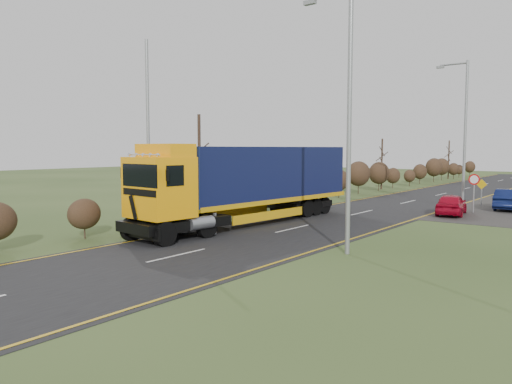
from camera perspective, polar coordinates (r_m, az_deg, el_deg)
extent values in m
plane|color=#32461E|center=(22.27, -1.48, -5.57)|extent=(160.00, 160.00, 0.00)
cube|color=black|center=(30.59, 10.39, -2.74)|extent=(8.00, 120.00, 0.02)
cube|color=#2D2B28|center=(37.94, 26.22, -1.68)|extent=(6.00, 18.00, 0.02)
cube|color=#BF9411|center=(32.43, 4.56, -2.20)|extent=(0.12, 116.00, 0.01)
cube|color=#BF9411|center=(29.11, 16.90, -3.22)|extent=(0.12, 116.00, 0.01)
cube|color=silver|center=(19.38, -9.00, -7.14)|extent=(0.12, 3.00, 0.01)
cube|color=silver|center=(25.45, 4.21, -4.18)|extent=(0.12, 3.00, 0.01)
cube|color=silver|center=(32.37, 12.01, -2.31)|extent=(0.12, 3.00, 0.01)
cube|color=silver|center=(39.70, 16.99, -1.08)|extent=(0.12, 3.00, 0.01)
cube|color=silver|center=(47.25, 20.40, -0.24)|extent=(0.12, 3.00, 0.01)
cube|color=silver|center=(54.92, 22.86, 0.37)|extent=(0.12, 3.00, 0.01)
cube|color=silver|center=(62.68, 24.72, 0.83)|extent=(0.12, 3.00, 0.01)
cube|color=silver|center=(70.49, 26.17, 1.19)|extent=(0.12, 3.00, 0.01)
ellipsoid|color=black|center=(23.87, -19.04, -2.37)|extent=(1.21, 1.57, 1.39)
ellipsoid|color=black|center=(26.21, -11.74, -0.79)|extent=(1.58, 2.06, 1.82)
ellipsoid|color=black|center=(28.93, -5.73, 0.52)|extent=(1.96, 2.55, 2.25)
ellipsoid|color=black|center=(31.99, -0.88, 0.75)|extent=(1.83, 2.38, 2.10)
ellipsoid|color=black|center=(35.20, 3.27, 0.43)|extent=(1.37, 1.78, 1.57)
ellipsoid|color=black|center=(38.63, 6.48, 0.58)|extent=(1.20, 1.56, 1.38)
ellipsoid|color=black|center=(42.01, 9.46, 1.35)|extent=(1.55, 2.02, 1.78)
ellipsoid|color=black|center=(45.63, 11.64, 2.06)|extent=(1.95, 2.53, 2.24)
ellipsoid|color=black|center=(49.18, 13.88, 2.12)|extent=(1.85, 2.41, 2.13)
ellipsoid|color=black|center=(52.97, 15.39, 1.82)|extent=(1.40, 1.81, 1.61)
ellipsoid|color=black|center=(56.61, 17.15, 1.78)|extent=(1.19, 1.55, 1.37)
ellipsoid|color=black|center=(60.45, 18.23, 2.23)|extent=(1.52, 1.97, 1.75)
ellipsoid|color=black|center=(64.13, 19.68, 2.68)|extent=(1.93, 2.51, 2.22)
ellipsoid|color=black|center=(68.04, 20.45, 2.73)|extent=(1.88, 2.44, 2.16)
ellipsoid|color=black|center=(71.79, 21.65, 2.46)|extent=(1.43, 1.85, 1.64)
ellipsoid|color=black|center=(75.75, 22.20, 2.38)|extent=(1.19, 1.55, 1.37)
ellipsoid|color=black|center=(79.51, 23.25, 2.66)|extent=(1.49, 1.93, 1.71)
cylinder|color=#36261B|center=(29.22, -6.48, 2.89)|extent=(0.18, 0.18, 6.05)
cylinder|color=#36261B|center=(51.22, 14.18, 3.11)|extent=(0.18, 0.18, 5.06)
cylinder|color=#36261B|center=(71.94, 21.16, 3.46)|extent=(0.18, 0.18, 5.15)
cube|color=black|center=(23.00, -9.18, -3.49)|extent=(2.82, 4.87, 0.46)
cube|color=#FFA10B|center=(22.20, -10.96, 0.54)|extent=(2.72, 2.44, 2.65)
cube|color=black|center=(21.73, -12.99, -4.46)|extent=(2.55, 0.33, 0.56)
cube|color=black|center=(21.88, -13.88, -1.72)|extent=(0.61, 0.07, 1.10)
cube|color=black|center=(21.22, -12.44, -1.90)|extent=(0.61, 0.07, 1.10)
cube|color=black|center=(21.45, -13.18, 1.84)|extent=(2.39, 0.26, 0.97)
cube|color=black|center=(21.48, -13.21, -0.06)|extent=(2.34, 0.22, 0.29)
cube|color=#FFA10B|center=(22.37, -10.34, 4.71)|extent=(2.65, 1.63, 0.57)
cylinder|color=silver|center=(21.57, -12.74, 4.17)|extent=(2.24, 0.24, 0.06)
cube|color=black|center=(22.74, -15.06, 2.10)|extent=(0.09, 0.13, 0.46)
cube|color=black|center=(20.50, -10.09, 1.90)|extent=(0.09, 0.13, 0.46)
cylinder|color=gray|center=(24.12, -10.39, -3.00)|extent=(0.68, 1.37, 0.57)
cylinder|color=gray|center=(22.45, -6.37, -3.54)|extent=(0.68, 1.37, 0.57)
cube|color=#E5A810|center=(27.86, 0.76, -0.84)|extent=(3.59, 13.00, 0.24)
cube|color=black|center=(27.74, 0.76, 2.29)|extent=(3.54, 12.59, 2.80)
cube|color=#111C47|center=(32.94, 7.26, 2.68)|extent=(2.52, 0.27, 2.80)
cube|color=#111C47|center=(23.06, -8.55, 1.69)|extent=(2.52, 0.27, 2.80)
cube|color=black|center=(31.09, 5.03, -1.34)|extent=(2.64, 3.85, 0.36)
cube|color=#E5A810|center=(27.91, -2.54, -2.26)|extent=(0.51, 5.59, 0.46)
cube|color=#E5A810|center=(26.39, 1.59, -2.68)|extent=(0.51, 5.59, 0.46)
cylinder|color=black|center=(22.78, -14.02, -4.13)|extent=(0.41, 1.08, 1.06)
cylinder|color=black|center=(21.16, -10.39, -4.75)|extent=(0.41, 1.08, 1.06)
cylinder|color=black|center=(24.42, -9.33, -3.44)|extent=(0.41, 1.08, 1.06)
cylinder|color=black|center=(22.92, -5.66, -3.95)|extent=(0.41, 1.08, 1.06)
cylinder|color=black|center=(30.94, 2.44, -1.60)|extent=(0.41, 1.08, 1.06)
cylinder|color=black|center=(29.77, 5.81, -1.89)|extent=(0.41, 1.08, 1.06)
cylinder|color=black|center=(31.77, 3.50, -1.43)|extent=(0.41, 1.08, 1.06)
cylinder|color=black|center=(30.63, 6.82, -1.70)|extent=(0.41, 1.08, 1.06)
cylinder|color=black|center=(32.61, 4.50, -1.27)|extent=(0.41, 1.08, 1.06)
cylinder|color=black|center=(31.51, 7.76, -1.52)|extent=(0.41, 1.08, 1.06)
imported|color=#AC081F|center=(32.82, 21.42, -1.34)|extent=(2.18, 4.08, 1.32)
imported|color=#0B143E|center=(37.18, 26.91, -0.78)|extent=(1.80, 4.29, 1.38)
cylinder|color=gray|center=(19.43, 10.61, 7.74)|extent=(0.18, 0.18, 10.09)
cube|color=gray|center=(21.07, 6.18, 20.73)|extent=(0.50, 0.20, 0.16)
cylinder|color=gray|center=(35.37, 22.78, 5.88)|extent=(0.18, 0.18, 9.74)
cylinder|color=gray|center=(36.02, 21.67, 13.43)|extent=(1.73, 0.12, 0.12)
cube|color=gray|center=(36.25, 20.31, 13.24)|extent=(0.49, 0.19, 0.15)
cylinder|color=gray|center=(25.21, -12.22, 6.23)|extent=(0.16, 0.16, 9.35)
cylinder|color=gray|center=(34.45, 23.62, -0.44)|extent=(0.08, 0.08, 2.14)
cylinder|color=red|center=(34.35, 23.67, 1.33)|extent=(0.68, 0.04, 0.68)
cylinder|color=white|center=(34.33, 23.66, 1.32)|extent=(0.51, 0.02, 0.51)
cylinder|color=gray|center=(38.99, 24.36, -0.40)|extent=(0.08, 0.08, 1.44)
cube|color=#DDA90C|center=(38.87, 24.39, 0.81)|extent=(0.73, 0.04, 0.73)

